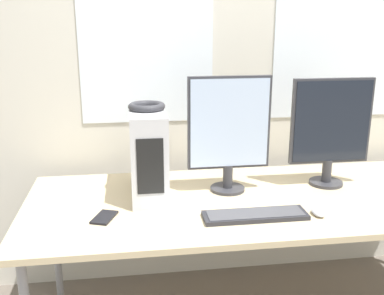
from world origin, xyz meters
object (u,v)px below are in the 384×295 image
(monitor_right_near, at_px, (331,128))
(cell_phone, at_px, (104,217))
(mouse, at_px, (318,212))
(headphones, at_px, (147,106))
(keyboard, at_px, (255,215))
(monitor_main, at_px, (229,130))
(pc_tower, at_px, (148,153))

(monitor_right_near, distance_m, cell_phone, 1.22)
(mouse, bearing_deg, cell_phone, 174.01)
(headphones, relative_size, keyboard, 0.38)
(mouse, relative_size, cell_phone, 0.59)
(monitor_main, distance_m, monitor_right_near, 0.54)
(monitor_right_near, relative_size, cell_phone, 3.55)
(pc_tower, height_order, monitor_main, monitor_main)
(pc_tower, xyz_separation_m, monitor_main, (0.40, -0.01, 0.10))
(headphones, bearing_deg, cell_phone, -128.27)
(monitor_right_near, relative_size, mouse, 6.02)
(keyboard, distance_m, cell_phone, 0.67)
(headphones, bearing_deg, pc_tower, -90.00)
(mouse, height_order, cell_phone, mouse)
(pc_tower, bearing_deg, monitor_main, -1.66)
(monitor_right_near, xyz_separation_m, mouse, (-0.20, -0.36, -0.29))
(headphones, bearing_deg, monitor_right_near, -0.05)
(pc_tower, distance_m, cell_phone, 0.40)
(pc_tower, xyz_separation_m, monitor_right_near, (0.94, -0.00, 0.09))
(monitor_right_near, relative_size, keyboard, 1.22)
(monitor_main, distance_m, cell_phone, 0.73)
(keyboard, bearing_deg, headphones, 142.05)
(headphones, bearing_deg, mouse, -26.42)
(pc_tower, relative_size, keyboard, 0.94)
(pc_tower, bearing_deg, keyboard, -37.89)
(monitor_main, xyz_separation_m, mouse, (0.34, -0.35, -0.30))
(pc_tower, distance_m, monitor_main, 0.41)
(monitor_main, bearing_deg, keyboard, -81.68)
(monitor_right_near, height_order, cell_phone, monitor_right_near)
(mouse, bearing_deg, headphones, 153.58)
(monitor_main, bearing_deg, headphones, 178.22)
(keyboard, bearing_deg, mouse, -2.87)
(headphones, height_order, monitor_right_near, monitor_right_near)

